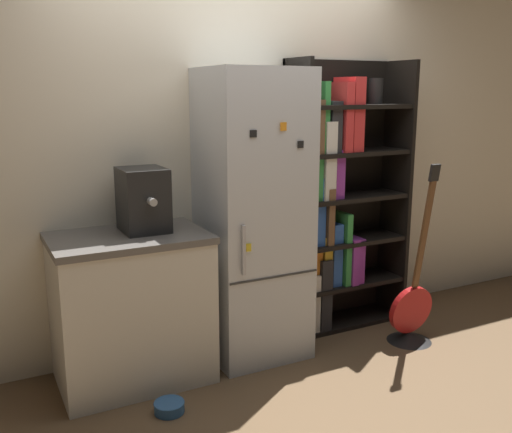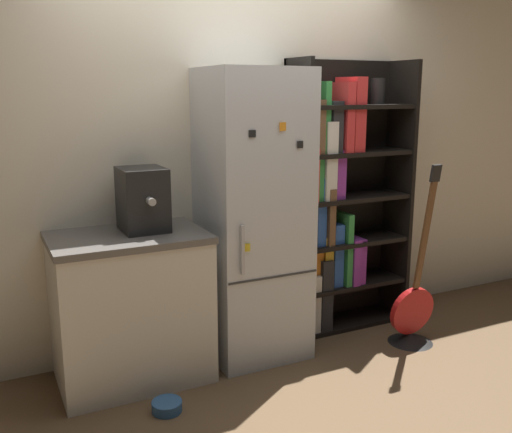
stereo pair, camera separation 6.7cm
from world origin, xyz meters
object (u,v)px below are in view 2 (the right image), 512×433
bookshelf (333,203)px  guitar (412,319)px  espresso_machine (143,199)px  refrigerator (253,216)px  pet_bowl (167,406)px

bookshelf → guitar: size_ratio=1.53×
espresso_machine → guitar: 2.01m
refrigerator → guitar: bearing=-20.0°
guitar → pet_bowl: size_ratio=7.47×
refrigerator → bookshelf: size_ratio=0.96×
refrigerator → bookshelf: 0.72m
refrigerator → espresso_machine: bearing=176.5°
pet_bowl → bookshelf: bearing=22.7°
pet_bowl → espresso_machine: bearing=84.3°
bookshelf → pet_bowl: bearing=-157.3°
refrigerator → guitar: 1.33m
bookshelf → pet_bowl: bookshelf is taller
bookshelf → espresso_machine: bookshelf is taller
bookshelf → pet_bowl: size_ratio=11.42×
bookshelf → espresso_machine: bearing=-176.0°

